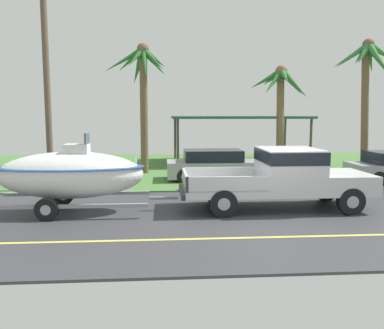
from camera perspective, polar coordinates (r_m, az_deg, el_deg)
name	(u,v)px	position (r m, az deg, el deg)	size (l,w,h in m)	color
ground	(222,174)	(19.86, 4.36, -1.41)	(36.00, 22.00, 0.11)	#38383D
pickup_truck_towing	(288,175)	(12.93, 13.45, -1.48)	(6.02, 2.17, 1.89)	silver
boat_on_trailer	(70,175)	(12.62, -16.97, -1.37)	(5.73, 2.19, 2.40)	gray
parked_sedan_near	(217,166)	(17.88, 3.52, -0.15)	(4.51, 1.82, 1.38)	#99999E
carport_awning	(237,118)	(24.26, 6.48, 6.57)	(7.83, 5.18, 2.83)	#4C4238
palm_tree_near_left	(143,75)	(20.03, -7.02, 12.47)	(3.14, 2.94, 6.33)	brown
palm_tree_near_right	(368,71)	(20.98, 23.71, 12.08)	(2.96, 3.30, 6.44)	brown
palm_tree_mid	(282,91)	(22.23, 12.61, 10.19)	(3.34, 2.87, 5.54)	brown
utility_pole	(47,81)	(16.41, -19.94, 11.07)	(0.24, 1.80, 8.07)	brown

